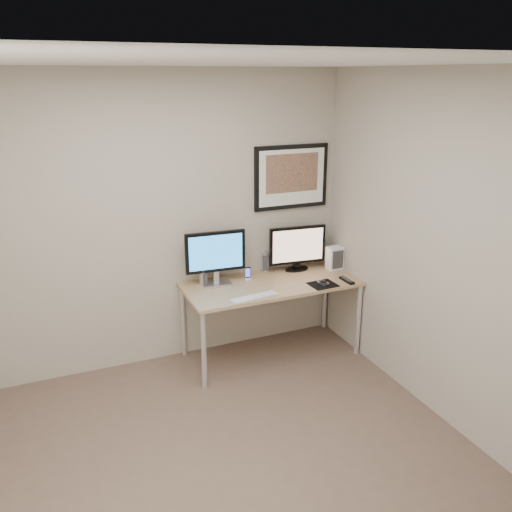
# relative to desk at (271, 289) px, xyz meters

# --- Properties ---
(floor) EXTENTS (3.60, 3.60, 0.00)m
(floor) POSITION_rel_desk_xyz_m (-1.00, -1.35, -0.66)
(floor) COLOR brown
(floor) RESTS_ON ground
(room) EXTENTS (3.60, 3.60, 3.60)m
(room) POSITION_rel_desk_xyz_m (-1.00, -0.90, 0.98)
(room) COLOR white
(room) RESTS_ON ground
(desk) EXTENTS (1.60, 0.70, 0.73)m
(desk) POSITION_rel_desk_xyz_m (0.00, 0.00, 0.00)
(desk) COLOR #977749
(desk) RESTS_ON floor
(framed_art) EXTENTS (0.75, 0.04, 0.60)m
(framed_art) POSITION_rel_desk_xyz_m (0.35, 0.33, 0.96)
(framed_art) COLOR black
(framed_art) RESTS_ON room
(monitor_large) EXTENTS (0.55, 0.19, 0.50)m
(monitor_large) POSITION_rel_desk_xyz_m (-0.48, 0.16, 0.34)
(monitor_large) COLOR #B2B2B7
(monitor_large) RESTS_ON desk
(monitor_tv) EXTENTS (0.56, 0.15, 0.44)m
(monitor_tv) POSITION_rel_desk_xyz_m (0.37, 0.20, 0.30)
(monitor_tv) COLOR black
(monitor_tv) RESTS_ON desk
(speaker_left) EXTENTS (0.08, 0.08, 0.16)m
(speaker_left) POSITION_rel_desk_xyz_m (-0.59, 0.19, 0.15)
(speaker_left) COLOR #B2B2B7
(speaker_left) RESTS_ON desk
(speaker_right) EXTENTS (0.10, 0.10, 0.18)m
(speaker_right) POSITION_rel_desk_xyz_m (0.08, 0.30, 0.16)
(speaker_right) COLOR #B2B2B7
(speaker_right) RESTS_ON desk
(phone_dock) EXTENTS (0.07, 0.07, 0.12)m
(phone_dock) POSITION_rel_desk_xyz_m (-0.17, 0.16, 0.13)
(phone_dock) COLOR black
(phone_dock) RESTS_ON desk
(keyboard) EXTENTS (0.44, 0.17, 0.01)m
(keyboard) POSITION_rel_desk_xyz_m (-0.28, -0.27, 0.07)
(keyboard) COLOR silver
(keyboard) RESTS_ON desk
(mousepad) EXTENTS (0.25, 0.23, 0.00)m
(mousepad) POSITION_rel_desk_xyz_m (0.41, -0.23, 0.07)
(mousepad) COLOR black
(mousepad) RESTS_ON desk
(mouse) EXTENTS (0.08, 0.11, 0.03)m
(mouse) POSITION_rel_desk_xyz_m (0.41, -0.22, 0.09)
(mouse) COLOR black
(mouse) RESTS_ON mousepad
(remote) EXTENTS (0.06, 0.19, 0.02)m
(remote) POSITION_rel_desk_xyz_m (0.65, -0.25, 0.08)
(remote) COLOR black
(remote) RESTS_ON desk
(fan_unit) EXTENTS (0.15, 0.12, 0.23)m
(fan_unit) POSITION_rel_desk_xyz_m (0.72, 0.09, 0.18)
(fan_unit) COLOR silver
(fan_unit) RESTS_ON desk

